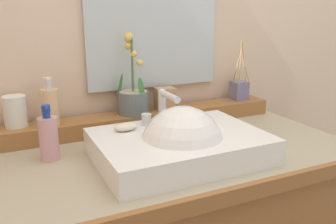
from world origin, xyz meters
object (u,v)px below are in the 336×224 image
soap_dispenser (50,106)px  sink_basin (181,147)px  potted_plant (133,97)px  reed_diffuser (239,89)px  lotion_bottle (49,137)px  soap_bar (125,127)px  trinket_box (165,98)px  tumbler_cup (15,111)px

soap_dispenser → sink_basin: bearing=-44.9°
potted_plant → soap_dispenser: 0.30m
potted_plant → reed_diffuser: bearing=1.7°
sink_basin → lotion_bottle: (-0.35, 0.16, 0.03)m
soap_bar → trinket_box: (0.24, 0.23, 0.01)m
potted_plant → reed_diffuser: 0.49m
lotion_bottle → sink_basin: bearing=-24.8°
sink_basin → lotion_bottle: bearing=155.2°
potted_plant → lotion_bottle: 0.37m
trinket_box → lotion_bottle: (-0.46, -0.18, -0.03)m
sink_basin → tumbler_cup: bearing=140.5°
sink_basin → lotion_bottle: size_ratio=2.94×
soap_bar → trinket_box: bearing=43.9°
sink_basin → reed_diffuser: bearing=37.1°
reed_diffuser → trinket_box: bearing=-178.6°
tumbler_cup → lotion_bottle: size_ratio=0.61×
tumbler_cup → soap_dispenser: bearing=-16.6°
trinket_box → soap_bar: bearing=-129.9°
lotion_bottle → tumbler_cup: bearing=111.7°
reed_diffuser → trinket_box: 0.35m
sink_basin → trinket_box: sink_basin is taller
trinket_box → lotion_bottle: lotion_bottle is taller
sink_basin → lotion_bottle: 0.39m
soap_dispenser → tumbler_cup: size_ratio=1.55×
potted_plant → soap_bar: bearing=-115.7°
sink_basin → soap_dispenser: soap_dispenser is taller
sink_basin → trinket_box: (0.11, 0.34, 0.06)m
tumbler_cup → reed_diffuser: (0.89, -0.01, -0.01)m
potted_plant → soap_dispenser: bearing=-177.9°
sink_basin → soap_dispenser: bearing=135.1°
tumbler_cup → trinket_box: (0.53, -0.01, -0.01)m
lotion_bottle → potted_plant: bearing=27.4°
reed_diffuser → potted_plant: bearing=-178.3°
sink_basin → soap_bar: (-0.14, 0.11, 0.05)m
sink_basin → tumbler_cup: sink_basin is taller
soap_dispenser → trinket_box: soap_dispenser is taller
tumbler_cup → trinket_box: bearing=-1.6°
reed_diffuser → trinket_box: size_ratio=3.11×
sink_basin → soap_bar: 0.18m
soap_bar → trinket_box: size_ratio=0.83×
tumbler_cup → reed_diffuser: size_ratio=0.39×
soap_bar → soap_dispenser: (-0.19, 0.21, 0.04)m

